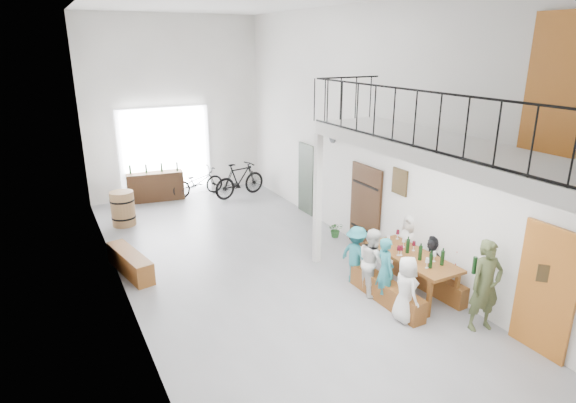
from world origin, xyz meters
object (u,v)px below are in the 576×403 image
side_bench (130,263)px  oak_barrel (123,209)px  tasting_table (412,259)px  bicycle_near (198,182)px  serving_counter (156,186)px  bench_inner (386,292)px  host_standing (486,286)px

side_bench → oak_barrel: bearing=82.9°
tasting_table → bicycle_near: (-1.75, 8.02, -0.25)m
tasting_table → serving_counter: serving_counter is taller
bench_inner → serving_counter: serving_counter is taller
bench_inner → oak_barrel: bearing=119.0°
bench_inner → serving_counter: bearing=105.7°
oak_barrel → serving_counter: bearing=54.5°
side_bench → bicycle_near: bearing=57.6°
bench_inner → host_standing: host_standing is taller
bench_inner → bicycle_near: 8.18m
bicycle_near → oak_barrel: bearing=114.2°
bench_inner → bicycle_near: (-1.09, 8.11, 0.24)m
tasting_table → serving_counter: 8.73m
serving_counter → host_standing: host_standing is taller
bicycle_near → serving_counter: bearing=75.2°
tasting_table → bench_inner: (-0.66, -0.08, -0.49)m
serving_counter → bicycle_near: bicycle_near is taller
host_standing → bicycle_near: bearing=113.0°
tasting_table → bicycle_near: 8.22m
bench_inner → host_standing: size_ratio=1.16×
side_bench → bicycle_near: size_ratio=0.98×
bench_inner → serving_counter: size_ratio=1.11×
tasting_table → bench_inner: size_ratio=1.05×
bench_inner → side_bench: 5.32m
side_bench → bicycle_near: 5.50m
serving_counter → bicycle_near: bearing=0.8°
side_bench → serving_counter: size_ratio=1.00×
oak_barrel → serving_counter: 2.18m
tasting_table → host_standing: host_standing is taller
bench_inner → side_bench: size_ratio=1.11×
bench_inner → side_bench: (-4.03, 3.46, 0.02)m
oak_barrel → serving_counter: size_ratio=0.55×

